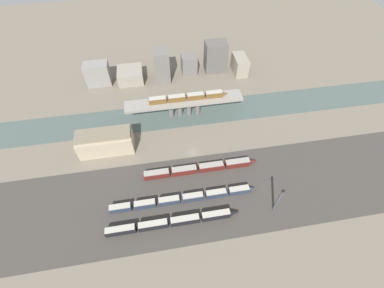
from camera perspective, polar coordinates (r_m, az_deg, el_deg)
name	(u,v)px	position (r m, az deg, el deg)	size (l,w,h in m)	color
ground_plane	(193,152)	(128.22, 0.14, -1.84)	(400.00, 400.00, 0.00)	#756B5B
railbed_yard	(202,195)	(115.33, 2.16, -11.18)	(280.00, 42.00, 0.01)	#423D38
river_water	(185,114)	(146.72, -1.67, 6.67)	(320.00, 19.93, 0.01)	#4C5B56
bridge	(184,103)	(141.10, -1.75, 9.11)	(63.62, 8.51, 10.43)	gray
train_on_bridge	(188,97)	(138.85, -0.83, 10.40)	(42.70, 2.93, 3.48)	brown
train_yard_near	(172,222)	(108.12, -4.39, -16.91)	(54.64, 2.66, 3.78)	black
train_yard_mid	(184,199)	(112.44, -1.90, -12.02)	(63.49, 2.69, 3.58)	#2D384C
train_yard_far	(201,168)	(120.47, 1.99, -5.39)	(54.19, 3.09, 3.68)	#5B1E19
warehouse_building	(106,141)	(132.19, -18.66, 0.55)	(26.33, 11.26, 11.97)	tan
signal_tower	(278,200)	(110.68, 18.59, -11.77)	(1.00, 0.95, 15.95)	#4C4C51
city_block_far_left	(98,74)	(174.12, -20.21, 14.40)	(14.62, 8.88, 14.04)	gray
city_block_left	(130,75)	(172.79, -13.51, 14.67)	(15.50, 14.11, 8.07)	gray
city_block_center	(162,66)	(167.01, -6.79, 16.93)	(9.40, 11.52, 20.26)	slate
city_block_right	(189,64)	(174.58, -0.67, 17.29)	(9.66, 9.04, 12.03)	slate
city_block_far_right	(215,57)	(175.76, 5.23, 18.78)	(13.59, 10.10, 19.52)	#605B56
city_block_tall	(240,65)	(178.05, 10.55, 16.95)	(8.04, 15.14, 10.90)	gray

